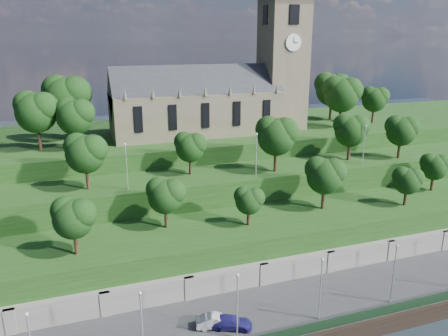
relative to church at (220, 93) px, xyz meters
name	(u,v)px	position (x,y,z in m)	size (l,w,h in m)	color
promenade	(317,306)	(-0.79, -39.98, -21.52)	(160.00, 12.00, 2.00)	#2D2D30
quay_wall	(345,335)	(-0.79, -46.03, -21.42)	(160.00, 0.50, 2.20)	black
fence	(343,320)	(-0.79, -45.38, -19.92)	(160.00, 0.10, 1.20)	black
retaining_wall	(295,272)	(-0.79, -34.01, -20.02)	(160.00, 2.10, 5.00)	slate
embankment_lower	(276,243)	(-0.79, -27.98, -18.52)	(160.00, 12.00, 8.00)	#183A13
embankment_upper	(248,204)	(-0.79, -16.98, -16.52)	(160.00, 10.00, 12.00)	#183A13
hilltop	(211,163)	(-0.79, 4.02, -15.02)	(160.00, 32.00, 15.00)	#183A13
church	(220,93)	(0.00, 0.00, 0.00)	(38.60, 12.35, 27.60)	brown
trees_lower	(279,186)	(-0.53, -27.77, -9.73)	(62.55, 8.79, 8.09)	#311C13
trees_upper	(273,137)	(3.01, -17.99, -4.93)	(59.63, 8.34, 9.07)	#311C13
trees_hilltop	(209,97)	(-2.52, -0.87, -0.52)	(73.92, 16.41, 11.69)	#311C13
lamp_posts_promenade	(321,284)	(-2.79, -43.48, -16.03)	(60.36, 0.36, 7.77)	#B2B2B7
lamp_posts_upper	(256,151)	(-0.79, -19.98, -6.49)	(40.36, 0.36, 6.87)	#B2B2B7
car_middle	(216,321)	(-14.36, -40.96, -19.78)	(1.56, 4.49, 1.48)	#9D9DA1
car_right	(231,322)	(-12.85, -41.68, -19.82)	(1.96, 4.83, 1.40)	navy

